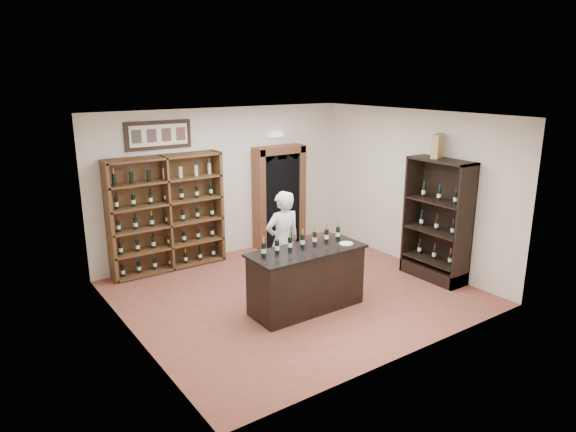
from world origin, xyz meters
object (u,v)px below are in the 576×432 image
object	(u,v)px
counter_bottle_0	(264,250)
wine_crate	(438,146)
side_cabinet	(437,238)
tasting_counter	(306,280)
shopkeeper	(283,242)
wine_shelf	(166,213)

from	to	relation	value
counter_bottle_0	wine_crate	world-z (taller)	wine_crate
side_cabinet	tasting_counter	bearing A→B (deg)	173.72
shopkeeper	counter_bottle_0	bearing A→B (deg)	43.98
shopkeeper	wine_crate	bearing A→B (deg)	163.31
wine_shelf	shopkeeper	bearing A→B (deg)	-60.40
side_cabinet	counter_bottle_0	bearing A→B (deg)	173.19
tasting_counter	shopkeeper	distance (m)	0.91
wine_shelf	shopkeeper	world-z (taller)	wine_shelf
counter_bottle_0	shopkeeper	xyz separation A→B (m)	(0.82, 0.70, -0.23)
wine_shelf	shopkeeper	size ratio (longest dim) A/B	1.25
side_cabinet	wine_shelf	bearing A→B (deg)	139.79
wine_shelf	counter_bottle_0	distance (m)	2.85
wine_shelf	side_cabinet	bearing A→B (deg)	-40.21
side_cabinet	wine_crate	world-z (taller)	wine_crate
wine_shelf	counter_bottle_0	size ratio (longest dim) A/B	7.33
counter_bottle_0	wine_crate	distance (m)	3.70
wine_crate	tasting_counter	bearing A→B (deg)	157.17
tasting_counter	shopkeeper	world-z (taller)	shopkeeper
wine_shelf	tasting_counter	bearing A→B (deg)	-69.44
wine_crate	wine_shelf	bearing A→B (deg)	121.50
wine_shelf	wine_crate	distance (m)	5.09
wine_shelf	side_cabinet	size ratio (longest dim) A/B	1.00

